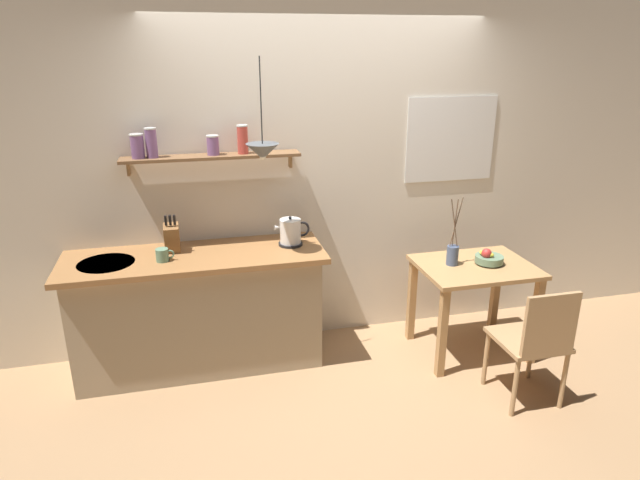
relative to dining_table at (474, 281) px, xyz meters
name	(u,v)px	position (x,y,z in m)	size (l,w,h in m)	color
ground_plane	(341,369)	(-1.06, -0.03, -0.59)	(14.00, 14.00, 0.00)	#A87F56
back_wall	(346,172)	(-0.85, 0.62, 0.76)	(6.80, 0.11, 2.70)	silver
kitchen_counter	(199,310)	(-2.06, 0.29, -0.14)	(1.83, 0.63, 0.90)	tan
wall_shelf	(199,151)	(-1.97, 0.46, 1.00)	(1.25, 0.20, 0.34)	brown
dining_table	(474,281)	(0.00, 0.00, 0.00)	(0.85, 0.66, 0.73)	tan
dining_chair_near	(535,339)	(0.06, -0.72, -0.11)	(0.42, 0.43, 0.86)	tan
fruit_bowl	(489,258)	(0.10, -0.01, 0.18)	(0.21, 0.21, 0.13)	slate
twig_vase	(453,253)	(-0.17, 0.05, 0.22)	(0.10, 0.09, 0.52)	#475675
electric_kettle	(291,232)	(-1.36, 0.30, 0.40)	(0.26, 0.18, 0.22)	black
knife_block	(172,237)	(-2.20, 0.36, 0.42)	(0.10, 0.15, 0.28)	brown
coffee_mug_by_sink	(163,255)	(-2.27, 0.19, 0.35)	(0.12, 0.09, 0.09)	slate
pendant_lamp	(263,151)	(-1.57, 0.13, 1.04)	(0.22, 0.22, 0.65)	black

